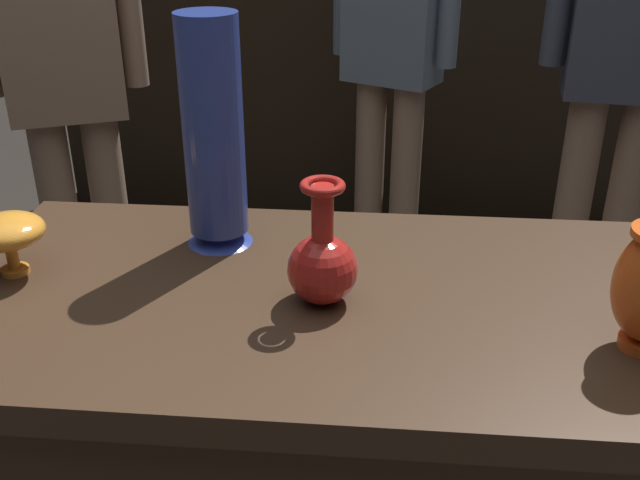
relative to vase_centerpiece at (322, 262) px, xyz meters
The scene contains 8 objects.
display_plinth 0.46m from the vase_centerpiece, 111.11° to the left, with size 1.20×0.64×0.80m.
back_display_shelf 2.26m from the vase_centerpiece, 90.26° to the left, with size 2.60×0.40×0.99m.
vase_centerpiece is the anchor object (origin of this frame).
vase_left_accent 0.53m from the vase_centerpiece, behind, with size 0.12×0.12×0.11m.
vase_right_accent 0.31m from the vase_centerpiece, 136.82° to the left, with size 0.12×0.12×0.41m.
visitor_center_back 1.60m from the vase_centerpiece, 86.08° to the left, with size 0.43×0.30×1.53m.
visitor_near_right 1.39m from the vase_centerpiece, 56.67° to the left, with size 0.47×0.22×1.69m.
visitor_near_left 1.31m from the vase_centerpiece, 129.20° to the left, with size 0.44×0.29×1.57m.
Camera 1 is at (0.09, -1.02, 1.40)m, focal length 41.19 mm.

